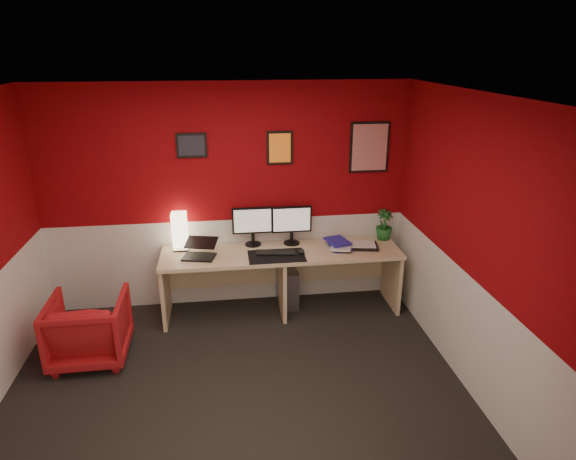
{
  "coord_description": "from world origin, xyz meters",
  "views": [
    {
      "loc": [
        -0.04,
        -3.54,
        2.83
      ],
      "look_at": [
        0.6,
        1.21,
        1.05
      ],
      "focal_mm": 30.97,
      "sensor_mm": 36.0,
      "label": 1
    }
  ],
  "objects_px": {
    "desk": "(282,282)",
    "pc_tower": "(286,285)",
    "monitor_right": "(292,219)",
    "monitor_left": "(253,220)",
    "zen_tray": "(361,246)",
    "laptop": "(199,248)",
    "potted_plant": "(384,225)",
    "armchair": "(89,328)",
    "shoji_lamp": "(180,232)"
  },
  "relations": [
    {
      "from": "shoji_lamp",
      "to": "laptop",
      "type": "height_order",
      "value": "shoji_lamp"
    },
    {
      "from": "monitor_left",
      "to": "armchair",
      "type": "height_order",
      "value": "monitor_left"
    },
    {
      "from": "shoji_lamp",
      "to": "laptop",
      "type": "bearing_deg",
      "value": -52.14
    },
    {
      "from": "zen_tray",
      "to": "pc_tower",
      "type": "height_order",
      "value": "zen_tray"
    },
    {
      "from": "laptop",
      "to": "zen_tray",
      "type": "height_order",
      "value": "laptop"
    },
    {
      "from": "zen_tray",
      "to": "monitor_right",
      "type": "bearing_deg",
      "value": 164.21
    },
    {
      "from": "zen_tray",
      "to": "potted_plant",
      "type": "bearing_deg",
      "value": 33.56
    },
    {
      "from": "desk",
      "to": "laptop",
      "type": "relative_size",
      "value": 7.88
    },
    {
      "from": "laptop",
      "to": "armchair",
      "type": "bearing_deg",
      "value": -136.46
    },
    {
      "from": "monitor_right",
      "to": "pc_tower",
      "type": "distance_m",
      "value": 0.8
    },
    {
      "from": "desk",
      "to": "monitor_right",
      "type": "height_order",
      "value": "monitor_right"
    },
    {
      "from": "shoji_lamp",
      "to": "potted_plant",
      "type": "xyz_separation_m",
      "value": [
        2.3,
        0.0,
        -0.02
      ]
    },
    {
      "from": "monitor_right",
      "to": "monitor_left",
      "type": "bearing_deg",
      "value": 177.28
    },
    {
      "from": "shoji_lamp",
      "to": "zen_tray",
      "type": "xyz_separation_m",
      "value": [
        1.98,
        -0.21,
        -0.18
      ]
    },
    {
      "from": "pc_tower",
      "to": "zen_tray",
      "type": "bearing_deg",
      "value": -17.03
    },
    {
      "from": "laptop",
      "to": "zen_tray",
      "type": "bearing_deg",
      "value": 15.23
    },
    {
      "from": "desk",
      "to": "armchair",
      "type": "xyz_separation_m",
      "value": [
        -1.92,
        -0.65,
        -0.04
      ]
    },
    {
      "from": "shoji_lamp",
      "to": "armchair",
      "type": "distance_m",
      "value": 1.34
    },
    {
      "from": "desk",
      "to": "shoji_lamp",
      "type": "height_order",
      "value": "shoji_lamp"
    },
    {
      "from": "monitor_left",
      "to": "monitor_right",
      "type": "relative_size",
      "value": 1.0
    },
    {
      "from": "shoji_lamp",
      "to": "monitor_left",
      "type": "distance_m",
      "value": 0.8
    },
    {
      "from": "monitor_right",
      "to": "armchair",
      "type": "bearing_deg",
      "value": -157.29
    },
    {
      "from": "zen_tray",
      "to": "potted_plant",
      "type": "xyz_separation_m",
      "value": [
        0.32,
        0.21,
        0.16
      ]
    },
    {
      "from": "monitor_left",
      "to": "pc_tower",
      "type": "height_order",
      "value": "monitor_left"
    },
    {
      "from": "shoji_lamp",
      "to": "zen_tray",
      "type": "relative_size",
      "value": 1.14
    },
    {
      "from": "desk",
      "to": "pc_tower",
      "type": "height_order",
      "value": "desk"
    },
    {
      "from": "desk",
      "to": "armchair",
      "type": "bearing_deg",
      "value": -161.28
    },
    {
      "from": "desk",
      "to": "laptop",
      "type": "bearing_deg",
      "value": -176.58
    },
    {
      "from": "desk",
      "to": "monitor_right",
      "type": "xyz_separation_m",
      "value": [
        0.14,
        0.21,
        0.66
      ]
    },
    {
      "from": "pc_tower",
      "to": "monitor_right",
      "type": "bearing_deg",
      "value": 24.94
    },
    {
      "from": "monitor_left",
      "to": "shoji_lamp",
      "type": "bearing_deg",
      "value": -178.17
    },
    {
      "from": "shoji_lamp",
      "to": "laptop",
      "type": "xyz_separation_m",
      "value": [
        0.2,
        -0.26,
        -0.09
      ]
    },
    {
      "from": "monitor_left",
      "to": "laptop",
      "type": "bearing_deg",
      "value": -154.22
    },
    {
      "from": "shoji_lamp",
      "to": "monitor_left",
      "type": "xyz_separation_m",
      "value": [
        0.79,
        0.03,
        0.09
      ]
    },
    {
      "from": "monitor_right",
      "to": "pc_tower",
      "type": "bearing_deg",
      "value": -150.14
    },
    {
      "from": "zen_tray",
      "to": "pc_tower",
      "type": "relative_size",
      "value": 0.78
    },
    {
      "from": "shoji_lamp",
      "to": "pc_tower",
      "type": "relative_size",
      "value": 0.89
    },
    {
      "from": "monitor_right",
      "to": "potted_plant",
      "type": "distance_m",
      "value": 1.08
    },
    {
      "from": "pc_tower",
      "to": "laptop",
      "type": "bearing_deg",
      "value": -171.58
    },
    {
      "from": "monitor_left",
      "to": "armchair",
      "type": "distance_m",
      "value": 1.98
    },
    {
      "from": "shoji_lamp",
      "to": "armchair",
      "type": "bearing_deg",
      "value": -134.17
    },
    {
      "from": "desk",
      "to": "potted_plant",
      "type": "bearing_deg",
      "value": 9.85
    },
    {
      "from": "laptop",
      "to": "monitor_left",
      "type": "bearing_deg",
      "value": 39.34
    },
    {
      "from": "laptop",
      "to": "monitor_right",
      "type": "distance_m",
      "value": 1.07
    },
    {
      "from": "monitor_left",
      "to": "monitor_right",
      "type": "bearing_deg",
      "value": -2.72
    },
    {
      "from": "laptop",
      "to": "pc_tower",
      "type": "relative_size",
      "value": 0.73
    },
    {
      "from": "monitor_left",
      "to": "armchair",
      "type": "relative_size",
      "value": 0.82
    },
    {
      "from": "desk",
      "to": "shoji_lamp",
      "type": "xyz_separation_m",
      "value": [
        -1.09,
        0.21,
        0.56
      ]
    },
    {
      "from": "shoji_lamp",
      "to": "armchair",
      "type": "xyz_separation_m",
      "value": [
        -0.83,
        -0.86,
        -0.61
      ]
    },
    {
      "from": "zen_tray",
      "to": "pc_tower",
      "type": "distance_m",
      "value": 0.98
    }
  ]
}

